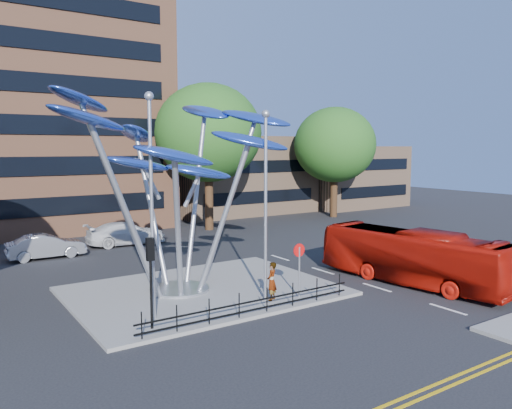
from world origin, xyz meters
TOP-DOWN VIEW (x-y plane):
  - ground at (0.00, 0.00)m, footprint 120.00×120.00m
  - traffic_island at (-1.00, 6.00)m, footprint 12.00×9.00m
  - double_yellow_near at (0.00, -6.00)m, footprint 40.00×0.12m
  - double_yellow_far at (0.00, -6.30)m, footprint 40.00×0.12m
  - low_building_near at (16.00, 30.00)m, footprint 15.00×8.00m
  - low_building_far at (30.00, 28.00)m, footprint 12.00×8.00m
  - tree_right at (8.00, 22.00)m, footprint 8.80×8.80m
  - tree_far at (22.00, 22.00)m, footprint 8.00×8.00m
  - leaf_sculpture at (-2.07, 6.68)m, footprint 12.72×9.54m
  - street_lamp_left at (-4.50, 3.50)m, footprint 0.36×0.36m
  - street_lamp_right at (0.50, 3.00)m, footprint 0.36×0.36m
  - traffic_light_island at (-5.00, 2.50)m, footprint 0.28×0.18m
  - no_entry_sign_island at (2.00, 2.52)m, footprint 0.60×0.10m
  - pedestrian_railing_front at (-1.00, 1.70)m, footprint 10.00×0.06m
  - red_bus at (8.50, 1.52)m, footprint 3.56×10.15m
  - pedestrian at (0.73, 2.85)m, footprint 0.74×0.69m
  - parked_car_mid at (-5.66, 18.00)m, footprint 4.62×1.65m
  - parked_car_right at (-0.01, 19.56)m, footprint 5.57×2.35m

SIDE VIEW (x-z plane):
  - ground at x=0.00m, z-range 0.00..0.00m
  - double_yellow_near at x=0.00m, z-range 0.00..0.01m
  - double_yellow_far at x=0.00m, z-range 0.00..0.01m
  - traffic_island at x=-1.00m, z-range 0.00..0.15m
  - pedestrian_railing_front at x=-1.00m, z-range 0.05..1.05m
  - parked_car_mid at x=-5.66m, z-range 0.00..1.52m
  - parked_car_right at x=-0.01m, z-range 0.00..1.61m
  - pedestrian at x=0.73m, z-range 0.15..1.85m
  - red_bus at x=8.50m, z-range 0.00..2.77m
  - no_entry_sign_island at x=2.00m, z-range 0.59..3.04m
  - traffic_light_island at x=-5.00m, z-range 0.90..4.33m
  - low_building_far at x=30.00m, z-range 0.00..7.00m
  - low_building_near at x=16.00m, z-range 0.00..8.00m
  - street_lamp_right at x=0.50m, z-range 0.94..9.24m
  - street_lamp_left at x=-4.50m, z-range 0.96..9.76m
  - leaf_sculpture at x=-2.07m, z-range 2.12..11.63m
  - tree_far at x=22.00m, z-range 1.70..12.51m
  - tree_right at x=8.00m, z-range 1.98..14.09m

